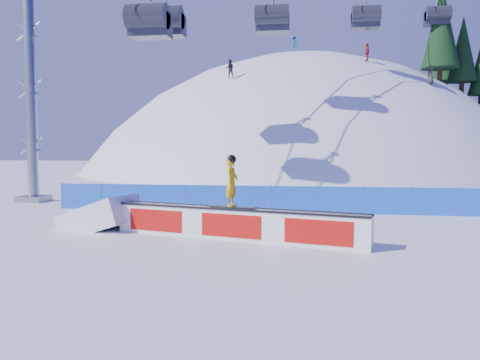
# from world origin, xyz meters

# --- Properties ---
(ground) EXTENTS (160.00, 160.00, 0.00)m
(ground) POSITION_xyz_m (0.00, 0.00, 0.00)
(ground) COLOR white
(ground) RESTS_ON ground
(snow_hill) EXTENTS (64.00, 64.00, 64.00)m
(snow_hill) POSITION_xyz_m (0.00, 42.00, -18.00)
(snow_hill) COLOR white
(snow_hill) RESTS_ON ground
(safety_fence) EXTENTS (22.05, 0.05, 1.30)m
(safety_fence) POSITION_xyz_m (0.00, 4.50, 0.60)
(safety_fence) COLOR blue
(safety_fence) RESTS_ON ground
(rail_box) EXTENTS (8.35, 2.79, 1.02)m
(rail_box) POSITION_xyz_m (-1.67, -1.78, 0.50)
(rail_box) COLOR white
(rail_box) RESTS_ON ground
(snow_ramp) EXTENTS (3.10, 2.37, 1.71)m
(snow_ramp) POSITION_xyz_m (-6.80, -0.40, 0.00)
(snow_ramp) COLOR white
(snow_ramp) RESTS_ON ground
(snowboarder) EXTENTS (1.61, 0.69, 1.67)m
(snowboarder) POSITION_xyz_m (-1.76, -1.76, 1.84)
(snowboarder) COLOR black
(snowboarder) RESTS_ON rail_box
(distant_skiers) EXTENTS (18.93, 9.76, 6.35)m
(distant_skiers) POSITION_xyz_m (1.73, 30.77, 11.69)
(distant_skiers) COLOR black
(distant_skiers) RESTS_ON ground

